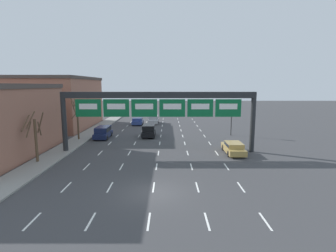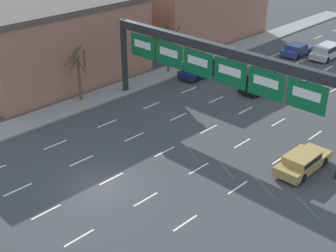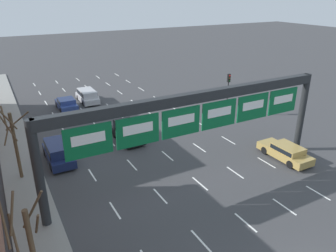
# 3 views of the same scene
# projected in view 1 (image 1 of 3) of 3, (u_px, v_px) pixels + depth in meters

# --- Properties ---
(ground_plane) EXTENTS (220.00, 220.00, 0.00)m
(ground_plane) POSITION_uv_depth(u_px,v_px,m) (152.00, 193.00, 18.75)
(ground_plane) COLOR #3D3D3F
(lane_dashes) EXTENTS (13.32, 67.00, 0.01)m
(lane_dashes) POSITION_uv_depth(u_px,v_px,m) (159.00, 148.00, 32.08)
(lane_dashes) COLOR white
(lane_dashes) RESTS_ON ground_plane
(sign_gantry) EXTENTS (21.95, 0.70, 6.87)m
(sign_gantry) POSITION_uv_depth(u_px,v_px,m) (158.00, 105.00, 29.29)
(sign_gantry) COLOR #232628
(sign_gantry) RESTS_ON ground_plane
(building_far) EXTENTS (13.30, 18.12, 9.08)m
(building_far) POSITION_uv_depth(u_px,v_px,m) (53.00, 102.00, 47.36)
(building_far) COLOR #9E6651
(building_far) RESTS_ON ground_plane
(car_gold) EXTENTS (1.86, 4.74, 1.31)m
(car_gold) POSITION_uv_depth(u_px,v_px,m) (233.00, 147.00, 29.29)
(car_gold) COLOR #A88947
(car_gold) RESTS_ON ground_plane
(suv_navy) EXTENTS (1.92, 4.65, 1.68)m
(suv_navy) POSITION_uv_depth(u_px,v_px,m) (102.00, 132.00, 37.85)
(suv_navy) COLOR #19234C
(suv_navy) RESTS_ON ground_plane
(suv_silver) EXTENTS (1.96, 4.56, 1.59)m
(suv_silver) POSITION_uv_depth(u_px,v_px,m) (153.00, 119.00, 52.05)
(suv_silver) COLOR #B7B7BC
(suv_silver) RESTS_ON ground_plane
(car_blue) EXTENTS (1.99, 3.95, 1.34)m
(car_blue) POSITION_uv_depth(u_px,v_px,m) (137.00, 121.00, 50.62)
(car_blue) COLOR navy
(car_blue) RESTS_ON ground_plane
(suv_black) EXTENTS (1.92, 4.23, 1.79)m
(suv_black) POSITION_uv_depth(u_px,v_px,m) (148.00, 130.00, 38.90)
(suv_black) COLOR black
(suv_black) RESTS_ON ground_plane
(traffic_light_near_gantry) EXTENTS (0.30, 0.35, 4.77)m
(traffic_light_near_gantry) POSITION_uv_depth(u_px,v_px,m) (231.00, 113.00, 39.53)
(traffic_light_near_gantry) COLOR black
(traffic_light_near_gantry) RESTS_ON ground_plane
(tree_bare_closest) EXTENTS (2.10, 2.11, 5.77)m
(tree_bare_closest) POSITION_uv_depth(u_px,v_px,m) (77.00, 117.00, 36.08)
(tree_bare_closest) COLOR brown
(tree_bare_closest) RESTS_ON sidewalk_left
(tree_bare_second) EXTENTS (1.85, 1.84, 4.93)m
(tree_bare_second) POSITION_uv_depth(u_px,v_px,m) (34.00, 135.00, 25.49)
(tree_bare_second) COLOR brown
(tree_bare_second) RESTS_ON sidewalk_left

